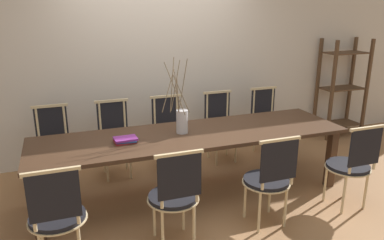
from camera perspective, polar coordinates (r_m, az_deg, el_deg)
name	(u,v)px	position (r m, az deg, el deg)	size (l,w,h in m)	color
ground_plane	(192,194)	(4.34, 0.00, -11.18)	(16.00, 16.00, 0.00)	#9E7047
wall_rear	(157,41)	(5.16, -5.37, 11.96)	(12.00, 0.06, 3.20)	beige
dining_table	(192,140)	(4.07, 0.00, -3.03)	(3.39, 0.93, 0.73)	#422B1C
chair_near_leftend	(57,214)	(3.16, -19.90, -13.31)	(0.46, 0.46, 0.94)	black
chair_near_left	(175,194)	(3.28, -2.63, -11.13)	(0.46, 0.46, 0.94)	black
chair_near_center	(269,177)	(3.63, 11.71, -8.52)	(0.46, 0.46, 0.94)	black
chair_near_right	(352,163)	(4.20, 23.21, -6.02)	(0.46, 0.46, 0.94)	black
chair_far_leftend	(53,143)	(4.69, -20.38, -3.32)	(0.46, 0.46, 0.94)	black
chair_far_left	(115,136)	(4.72, -11.65, -2.41)	(0.46, 0.46, 0.94)	black
chair_far_center	(169,130)	(4.86, -3.52, -1.52)	(0.46, 0.46, 0.94)	black
chair_far_right	(221,124)	(5.11, 4.42, -0.61)	(0.46, 0.46, 0.94)	black
chair_far_rightend	(267,119)	(5.43, 11.36, 0.19)	(0.46, 0.46, 0.94)	black
vase_centerpiece	(182,120)	(4.02, -1.58, 0.06)	(0.30, 0.41, 0.80)	silver
book_stack	(125,140)	(3.83, -10.10, -3.01)	(0.23, 0.18, 0.05)	maroon
shelving_rack	(342,89)	(6.48, 21.85, 4.48)	(0.72, 0.40, 1.57)	#513823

